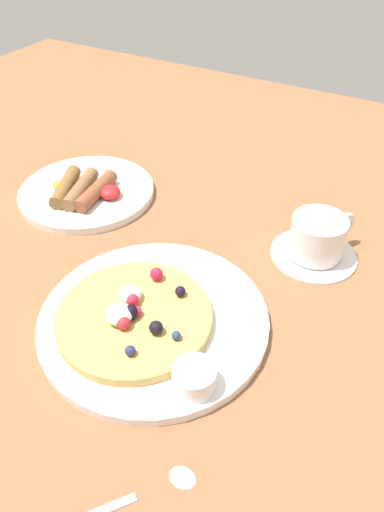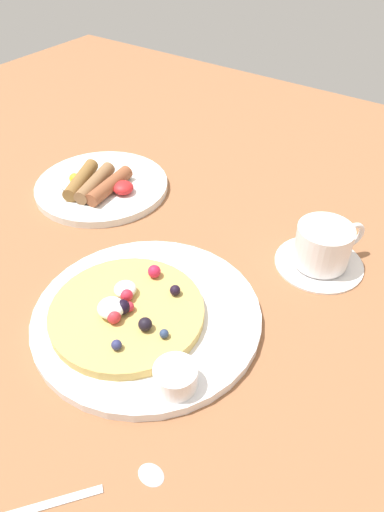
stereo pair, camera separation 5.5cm
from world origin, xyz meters
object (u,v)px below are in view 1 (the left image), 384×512
(coffee_cup, at_px, (318,235))
(teaspoon, at_px, (147,491))
(pancake_plate, at_px, (154,319))
(breakfast_plate, at_px, (87,192))
(syrup_ramekin, at_px, (194,378))
(coffee_saucer, at_px, (314,254))

(coffee_cup, relative_size, teaspoon, 0.82)
(pancake_plate, xyz_separation_m, coffee_cup, (0.14, 0.23, 0.03))
(breakfast_plate, xyz_separation_m, coffee_cup, (0.41, 0.04, 0.03))
(breakfast_plate, bearing_deg, syrup_ramekin, -35.87)
(teaspoon, bearing_deg, pancake_plate, 120.94)
(pancake_plate, relative_size, coffee_saucer, 2.29)
(breakfast_plate, height_order, coffee_saucer, breakfast_plate)
(syrup_ramekin, distance_m, teaspoon, 0.12)
(pancake_plate, xyz_separation_m, coffee_saucer, (0.14, 0.23, -0.00))
(pancake_plate, height_order, breakfast_plate, same)
(syrup_ramekin, relative_size, teaspoon, 0.39)
(coffee_saucer, xyz_separation_m, coffee_cup, (0.00, 0.00, 0.03))
(coffee_cup, bearing_deg, breakfast_plate, -174.75)
(syrup_ramekin, xyz_separation_m, teaspoon, (0.02, -0.12, -0.03))
(teaspoon, bearing_deg, coffee_saucer, 86.29)
(pancake_plate, xyz_separation_m, syrup_ramekin, (0.10, -0.07, 0.02))
(syrup_ramekin, distance_m, coffee_cup, 0.30)
(coffee_saucer, distance_m, coffee_cup, 0.03)
(coffee_saucer, bearing_deg, coffee_cup, 58.20)
(coffee_saucer, height_order, teaspoon, same)
(syrup_ramekin, distance_m, coffee_saucer, 0.30)
(breakfast_plate, distance_m, coffee_saucer, 0.41)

